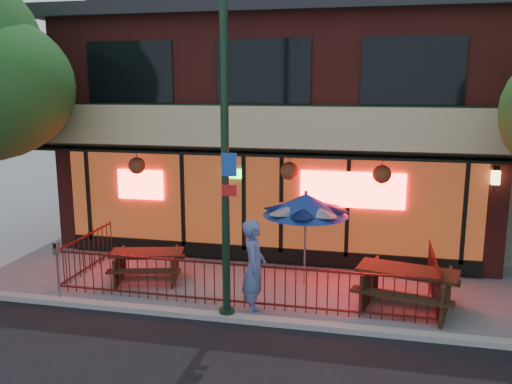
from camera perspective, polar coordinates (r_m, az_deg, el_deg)
ground at (r=11.75m, az=-2.55°, el=-12.31°), size 80.00×80.00×0.00m
curb at (r=11.29m, az=-3.23°, el=-13.02°), size 80.00×0.25×0.12m
restaurant_building at (r=17.73m, az=3.38°, el=9.47°), size 12.96×9.49×8.05m
patio_fence at (r=11.97m, az=-1.95°, el=-8.60°), size 8.44×2.62×1.00m
street_light at (r=10.49m, az=-3.26°, el=2.75°), size 0.43×0.32×7.00m
picnic_table_left at (r=13.48m, az=-11.39°, el=-7.17°), size 1.99×1.70×0.73m
picnic_table_right at (r=12.04m, az=15.61°, el=-9.19°), size 2.34×1.98×0.88m
patio_umbrella at (r=12.66m, az=5.25°, el=-1.32°), size 2.00×2.00×2.28m
pedestrian at (r=11.16m, az=-0.21°, el=-8.02°), size 0.59×0.81×2.03m
parking_meter_near at (r=12.57m, az=-20.20°, el=-6.89°), size 0.14×0.13×1.37m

